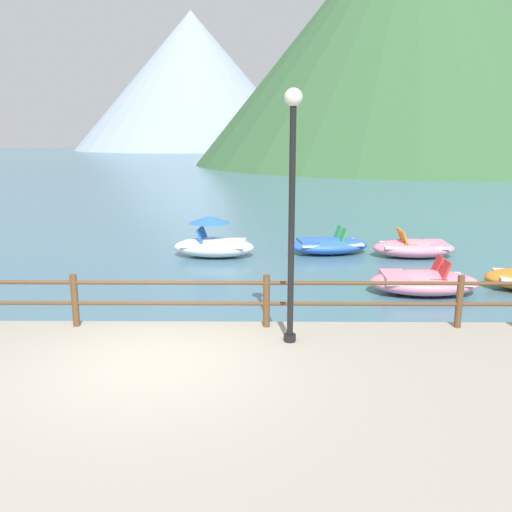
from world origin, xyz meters
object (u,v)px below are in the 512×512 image
object	(u,v)px
pedal_boat_3	(214,243)
pedal_boat_4	(424,282)
pedal_boat_0	(328,245)
pedal_boat_5	(414,248)
lamp_post	(292,195)

from	to	relation	value
pedal_boat_3	pedal_boat_4	bearing A→B (deg)	-36.15
pedal_boat_0	pedal_boat_4	size ratio (longest dim) A/B	1.03
pedal_boat_0	pedal_boat_4	bearing A→B (deg)	-68.39
pedal_boat_0	pedal_boat_3	xyz separation A→B (m)	(-3.64, -0.46, 0.16)
pedal_boat_3	pedal_boat_4	xyz separation A→B (m)	(5.38, -3.93, -0.14)
pedal_boat_5	pedal_boat_0	bearing A→B (deg)	169.76
pedal_boat_4	lamp_post	bearing A→B (deg)	-130.21
pedal_boat_0	pedal_boat_3	world-z (taller)	pedal_boat_3
lamp_post	pedal_boat_0	size ratio (longest dim) A/B	1.49
pedal_boat_4	pedal_boat_5	bearing A→B (deg)	77.53
lamp_post	pedal_boat_0	bearing A→B (deg)	78.72
lamp_post	pedal_boat_5	bearing A→B (deg)	61.71
pedal_boat_0	pedal_boat_3	size ratio (longest dim) A/B	1.04
pedal_boat_3	pedal_boat_4	distance (m)	6.67
pedal_boat_3	pedal_boat_5	xyz separation A→B (m)	(6.25, -0.01, -0.14)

